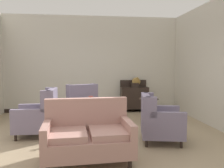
{
  "coord_description": "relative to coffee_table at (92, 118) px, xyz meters",
  "views": [
    {
      "loc": [
        -0.33,
        -4.69,
        1.56
      ],
      "look_at": [
        0.3,
        0.32,
        1.13
      ],
      "focal_mm": 37.47,
      "sensor_mm": 36.0,
      "label": 1
    }
  ],
  "objects": [
    {
      "name": "settee",
      "position": [
        -0.13,
        -1.32,
        0.01
      ],
      "size": [
        1.44,
        0.92,
        0.98
      ],
      "rotation": [
        0.0,
        0.0,
        0.05
      ],
      "color": "tan",
      "rests_on": "ground"
    },
    {
      "name": "porcelain_vase",
      "position": [
        -0.04,
        -0.06,
        0.25
      ],
      "size": [
        0.16,
        0.16,
        0.4
      ],
      "color": "brown",
      "rests_on": "coffee_table"
    },
    {
      "name": "side_table",
      "position": [
        1.53,
        0.93,
        0.0
      ],
      "size": [
        0.5,
        0.5,
        0.66
      ],
      "color": "black",
      "rests_on": "ground"
    },
    {
      "name": "armchair_back_corner",
      "position": [
        1.29,
        -0.58,
        0.03
      ],
      "size": [
        0.95,
        0.93,
        0.96
      ],
      "rotation": [
        0.0,
        0.0,
        7.65
      ],
      "color": "slate",
      "rests_on": "ground"
    },
    {
      "name": "gramophone",
      "position": [
        1.53,
        2.43,
        0.62
      ],
      "size": [
        0.33,
        0.39,
        0.46
      ],
      "color": "black",
      "rests_on": "sideboard"
    },
    {
      "name": "sideboard",
      "position": [
        1.49,
        2.51,
        0.07
      ],
      "size": [
        0.89,
        0.41,
        1.03
      ],
      "color": "black",
      "rests_on": "ground"
    },
    {
      "name": "wall_right",
      "position": [
        3.02,
        0.6,
        1.17
      ],
      "size": [
        0.08,
        4.41,
        3.14
      ],
      "primitive_type": "cube",
      "color": "beige",
      "rests_on": "ground"
    },
    {
      "name": "armchair_far_left",
      "position": [
        -1.14,
        0.11,
        0.04
      ],
      "size": [
        0.87,
        0.74,
        1.03
      ],
      "rotation": [
        0.0,
        0.0,
        4.7
      ],
      "color": "slate",
      "rests_on": "ground"
    },
    {
      "name": "armchair_near_sideboard",
      "position": [
        -0.3,
        1.13,
        0.04
      ],
      "size": [
        1.03,
        1.07,
        1.05
      ],
      "rotation": [
        0.0,
        0.0,
        3.52
      ],
      "color": "slate",
      "rests_on": "ground"
    },
    {
      "name": "coffee_table",
      "position": [
        0.0,
        0.0,
        0.0
      ],
      "size": [
        0.88,
        0.88,
        0.48
      ],
      "color": "black",
      "rests_on": "ground"
    },
    {
      "name": "wall_back",
      "position": [
        0.13,
        2.81,
        1.17
      ],
      "size": [
        5.94,
        0.08,
        3.14
      ],
      "primitive_type": "cube",
      "color": "beige",
      "rests_on": "ground"
    },
    {
      "name": "ground",
      "position": [
        0.13,
        -0.34,
        -0.4
      ],
      "size": [
        8.81,
        8.81,
        0.0
      ],
      "primitive_type": "plane",
      "color": "#9E896B"
    },
    {
      "name": "baseboard_back",
      "position": [
        0.13,
        2.75,
        -0.34
      ],
      "size": [
        5.78,
        0.03,
        0.12
      ],
      "primitive_type": "cube",
      "color": "black",
      "rests_on": "ground"
    }
  ]
}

